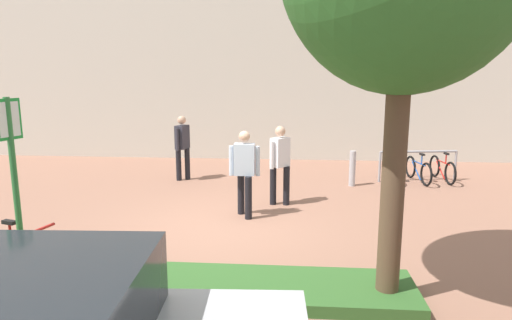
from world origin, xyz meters
The scene contains 10 objects.
ground_plane centered at (0.00, 0.00, 0.00)m, with size 60.00×60.00×0.00m, color #936651.
building_facade centered at (0.00, 7.45, 5.00)m, with size 28.00×1.20×10.00m, color beige.
planter_strip centered at (-0.66, -2.47, 0.08)m, with size 7.00×1.10×0.16m, color #336028.
parking_sign_post centered at (-2.33, -2.47, 1.65)m, with size 0.13×0.35×2.52m.
bike_at_sign centered at (-2.39, -2.36, 0.35)m, with size 1.63×0.58×0.86m.
bike_rack_cluster centered at (4.56, 4.04, 0.35)m, with size 2.09×1.74×0.83m.
bollard_steel centered at (2.77, 3.41, 0.45)m, with size 0.16×0.16×0.90m, color #ADADB2.
person_casual_tan centered at (0.32, 0.73, 0.98)m, with size 0.61×0.46×1.72m.
person_suited_navy centered at (-1.65, 3.72, 0.98)m, with size 0.35×0.59×1.72m.
person_shirt_white centered at (0.99, 1.61, 0.98)m, with size 0.44×0.49×1.72m.
Camera 1 is at (1.23, -7.83, 2.81)m, focal length 31.50 mm.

